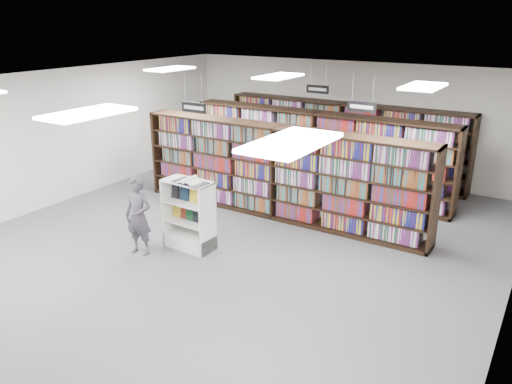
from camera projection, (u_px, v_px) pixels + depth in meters
The scene contains 18 objects.
floor at pixel (226, 248), 9.92m from camera, with size 12.00×12.00×0.00m, color #58585D.
ceiling at pixel (223, 85), 8.86m from camera, with size 10.00×12.00×0.10m, color silver.
wall_back at pixel (347, 119), 14.18m from camera, with size 10.00×0.10×3.20m, color silver.
wall_left at pixel (54, 138), 11.90m from camera, with size 0.10×12.00×3.20m, color silver.
bookshelf_row_near at pixel (277, 172), 11.17m from camera, with size 7.00×0.60×2.10m.
bookshelf_row_mid at pixel (316, 153), 12.77m from camera, with size 7.00×0.60×2.10m.
bookshelf_row_far at pixel (342, 140), 14.12m from camera, with size 7.00×0.60×2.10m.
aisle_sign_left at pixel (194, 107), 10.63m from camera, with size 0.65×0.02×0.80m.
aisle_sign_right at pixel (362, 106), 10.72m from camera, with size 0.65×0.02×0.80m.
aisle_sign_center at pixel (318, 88), 13.32m from camera, with size 0.65×0.02×0.80m.
troffer_front_center at pixel (88, 113), 6.48m from camera, with size 0.60×1.20×0.04m, color white.
troffer_front_right at pixel (291, 142), 4.97m from camera, with size 0.60×1.20×0.04m, color white.
troffer_back_left at pixel (170, 69), 11.97m from camera, with size 0.60×1.20×0.04m, color white.
troffer_back_center at pixel (279, 76), 10.47m from camera, with size 0.60×1.20×0.04m, color white.
troffer_back_right at pixel (423, 86), 8.96m from camera, with size 0.60×1.20×0.04m, color white.
endcap_display at pixel (191, 225), 9.82m from camera, with size 1.01×0.52×1.39m.
open_book at pixel (190, 181), 9.38m from camera, with size 0.71×0.46×0.13m.
shopper at pixel (139, 216), 9.45m from camera, with size 0.56×0.37×1.54m, color #4B454F.
Camera 1 is at (5.28, -7.30, 4.34)m, focal length 35.00 mm.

